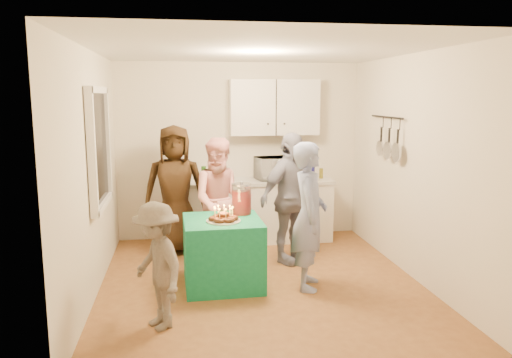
{
  "coord_description": "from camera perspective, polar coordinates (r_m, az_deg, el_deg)",
  "views": [
    {
      "loc": [
        -0.88,
        -5.37,
        2.12
      ],
      "look_at": [
        0.0,
        0.35,
        1.15
      ],
      "focal_mm": 35.0,
      "sensor_mm": 36.0,
      "label": 1
    }
  ],
  "objects": [
    {
      "name": "punch_jar",
      "position": [
        5.78,
        -1.66,
        -2.37
      ],
      "size": [
        0.22,
        0.22,
        0.34
      ],
      "primitive_type": "cylinder",
      "color": "red",
      "rests_on": "party_table"
    },
    {
      "name": "ceiling",
      "position": [
        5.46,
        0.58,
        14.56
      ],
      "size": [
        4.0,
        4.0,
        0.0
      ],
      "primitive_type": "plane",
      "color": "white",
      "rests_on": "floor"
    },
    {
      "name": "back_wall",
      "position": [
        7.46,
        -1.93,
        3.2
      ],
      "size": [
        3.6,
        3.6,
        0.0
      ],
      "primitive_type": "plane",
      "color": "silver",
      "rests_on": "floor"
    },
    {
      "name": "left_wall",
      "position": [
        5.51,
        -18.26,
        0.48
      ],
      "size": [
        4.0,
        4.0,
        0.0
      ],
      "primitive_type": "plane",
      "color": "silver",
      "rests_on": "floor"
    },
    {
      "name": "woman_back_left",
      "position": [
        6.81,
        -9.23,
        -1.2
      ],
      "size": [
        0.87,
        0.59,
        1.74
      ],
      "primitive_type": "imported",
      "rotation": [
        0.0,
        0.0,
        -0.04
      ],
      "color": "#4C3015",
      "rests_on": "floor"
    },
    {
      "name": "floor",
      "position": [
        5.84,
        0.53,
        -11.78
      ],
      "size": [
        4.0,
        4.0,
        0.0
      ],
      "primitive_type": "plane",
      "color": "brown",
      "rests_on": "ground"
    },
    {
      "name": "woman_back_center",
      "position": [
        6.35,
        -3.96,
        -2.5
      ],
      "size": [
        0.8,
        0.64,
        1.6
      ],
      "primitive_type": "imported",
      "rotation": [
        0.0,
        0.0,
        -0.04
      ],
      "color": "pink",
      "rests_on": "floor"
    },
    {
      "name": "pot_rack",
      "position": [
        6.62,
        14.45,
        4.71
      ],
      "size": [
        0.12,
        1.0,
        0.6
      ],
      "primitive_type": "cube",
      "color": "black",
      "rests_on": "right_wall"
    },
    {
      "name": "donut_cake",
      "position": [
        5.46,
        -3.75,
        -3.96
      ],
      "size": [
        0.38,
        0.38,
        0.18
      ],
      "primitive_type": null,
      "color": "#381C0C",
      "rests_on": "party_table"
    },
    {
      "name": "right_wall",
      "position": [
        6.05,
        17.62,
        1.29
      ],
      "size": [
        4.0,
        4.0,
        0.0
      ],
      "primitive_type": "plane",
      "color": "silver",
      "rests_on": "floor"
    },
    {
      "name": "party_table",
      "position": [
        5.67,
        -3.82,
        -8.36
      ],
      "size": [
        0.87,
        0.87,
        0.76
      ],
      "primitive_type": "cube",
      "rotation": [
        0.0,
        0.0,
        0.02
      ],
      "color": "#127C4E",
      "rests_on": "floor"
    },
    {
      "name": "counter",
      "position": [
        7.35,
        -0.06,
        -3.79
      ],
      "size": [
        2.2,
        0.58,
        0.86
      ],
      "primitive_type": "cube",
      "color": "white",
      "rests_on": "floor"
    },
    {
      "name": "man_birthday",
      "position": [
        5.52,
        6.09,
        -4.22
      ],
      "size": [
        0.52,
        0.67,
        1.63
      ],
      "primitive_type": "imported",
      "rotation": [
        0.0,
        0.0,
        1.33
      ],
      "color": "#8997C8",
      "rests_on": "floor"
    },
    {
      "name": "window_night",
      "position": [
        5.76,
        -17.62,
        3.4
      ],
      "size": [
        0.04,
        1.0,
        1.2
      ],
      "primitive_type": "cube",
      "color": "black",
      "rests_on": "left_wall"
    },
    {
      "name": "upper_cabinet",
      "position": [
        7.35,
        2.09,
        8.18
      ],
      "size": [
        1.3,
        0.3,
        0.8
      ],
      "primitive_type": "cube",
      "color": "white",
      "rests_on": "back_wall"
    },
    {
      "name": "woman_back_right",
      "position": [
        6.34,
        3.87,
        -2.21
      ],
      "size": [
        1.04,
        0.89,
        1.67
      ],
      "primitive_type": "imported",
      "rotation": [
        0.0,
        0.0,
        0.6
      ],
      "color": "#0F1035",
      "rests_on": "floor"
    },
    {
      "name": "child_near_left",
      "position": [
        4.69,
        -11.24,
        -9.71
      ],
      "size": [
        0.74,
        0.88,
        1.18
      ],
      "primitive_type": "imported",
      "rotation": [
        0.0,
        0.0,
        -1.11
      ],
      "color": "#584F46",
      "rests_on": "floor"
    },
    {
      "name": "microwave",
      "position": [
        7.28,
        2.39,
        1.24
      ],
      "size": [
        0.65,
        0.49,
        0.33
      ],
      "primitive_type": "imported",
      "rotation": [
        0.0,
        0.0,
        0.16
      ],
      "color": "white",
      "rests_on": "countertop"
    },
    {
      "name": "countertop",
      "position": [
        7.25,
        -0.06,
        -0.29
      ],
      "size": [
        2.24,
        0.62,
        0.05
      ],
      "primitive_type": "cube",
      "color": "beige",
      "rests_on": "counter"
    }
  ]
}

